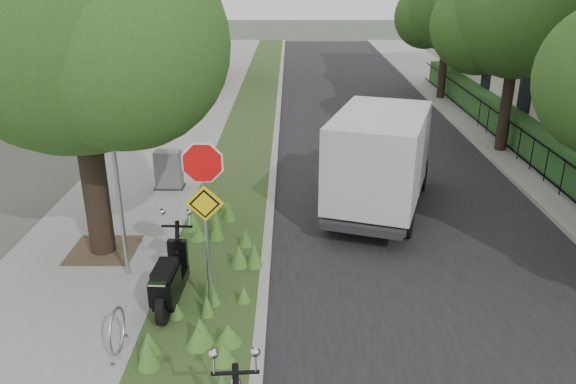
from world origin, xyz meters
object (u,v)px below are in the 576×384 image
object	(u,v)px
utility_cabinet	(169,170)
box_truck	(382,155)
sign_assembly	(204,194)
scooter_near	(169,285)

from	to	relation	value
utility_cabinet	box_truck	bearing A→B (deg)	-12.28
sign_assembly	utility_cabinet	xyz separation A→B (m)	(-1.91, 5.91, -1.70)
sign_assembly	utility_cabinet	world-z (taller)	sign_assembly
scooter_near	box_truck	size ratio (longest dim) A/B	0.37
sign_assembly	scooter_near	distance (m)	1.90
sign_assembly	box_truck	bearing A→B (deg)	52.00
sign_assembly	scooter_near	xyz separation A→B (m)	(-0.73, 0.06, -1.75)
box_truck	utility_cabinet	size ratio (longest dim) A/B	5.03
scooter_near	box_truck	world-z (taller)	box_truck
utility_cabinet	sign_assembly	bearing A→B (deg)	-72.13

